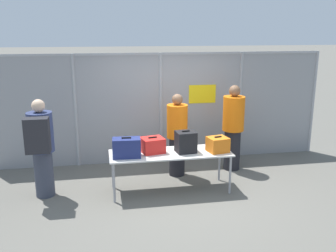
{
  "coord_description": "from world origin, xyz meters",
  "views": [
    {
      "loc": [
        -1.25,
        -6.01,
        2.83
      ],
      "look_at": [
        -0.03,
        0.75,
        1.05
      ],
      "focal_mm": 40.0,
      "sensor_mm": 36.0,
      "label": 1
    }
  ],
  "objects_px": {
    "inspection_table": "(170,155)",
    "utility_trailer": "(223,116)",
    "security_worker_far": "(233,127)",
    "traveler_hooded": "(41,145)",
    "security_worker_near": "(177,134)",
    "suitcase_black": "(186,142)",
    "suitcase_orange": "(218,144)",
    "suitcase_navy": "(127,148)",
    "suitcase_red": "(153,145)"
  },
  "relations": [
    {
      "from": "suitcase_black",
      "to": "security_worker_near",
      "type": "relative_size",
      "value": 0.24
    },
    {
      "from": "inspection_table",
      "to": "security_worker_far",
      "type": "relative_size",
      "value": 1.22
    },
    {
      "from": "security_worker_near",
      "to": "security_worker_far",
      "type": "height_order",
      "value": "security_worker_far"
    },
    {
      "from": "suitcase_red",
      "to": "suitcase_black",
      "type": "distance_m",
      "value": 0.59
    },
    {
      "from": "security_worker_far",
      "to": "suitcase_navy",
      "type": "bearing_deg",
      "value": 30.19
    },
    {
      "from": "suitcase_orange",
      "to": "security_worker_near",
      "type": "distance_m",
      "value": 1.0
    },
    {
      "from": "security_worker_far",
      "to": "suitcase_red",
      "type": "bearing_deg",
      "value": 30.89
    },
    {
      "from": "utility_trailer",
      "to": "suitcase_orange",
      "type": "bearing_deg",
      "value": -109.65
    },
    {
      "from": "inspection_table",
      "to": "suitcase_red",
      "type": "xyz_separation_m",
      "value": [
        -0.31,
        0.07,
        0.18
      ]
    },
    {
      "from": "suitcase_black",
      "to": "security_worker_far",
      "type": "relative_size",
      "value": 0.23
    },
    {
      "from": "suitcase_orange",
      "to": "utility_trailer",
      "type": "xyz_separation_m",
      "value": [
        1.43,
        4.01,
        -0.45
      ]
    },
    {
      "from": "traveler_hooded",
      "to": "utility_trailer",
      "type": "height_order",
      "value": "traveler_hooded"
    },
    {
      "from": "suitcase_navy",
      "to": "suitcase_black",
      "type": "xyz_separation_m",
      "value": [
        1.04,
        0.08,
        0.02
      ]
    },
    {
      "from": "security_worker_near",
      "to": "suitcase_black",
      "type": "bearing_deg",
      "value": 108.56
    },
    {
      "from": "suitcase_red",
      "to": "security_worker_near",
      "type": "height_order",
      "value": "security_worker_near"
    },
    {
      "from": "suitcase_navy",
      "to": "security_worker_near",
      "type": "relative_size",
      "value": 0.3
    },
    {
      "from": "suitcase_orange",
      "to": "inspection_table",
      "type": "bearing_deg",
      "value": 173.88
    },
    {
      "from": "suitcase_navy",
      "to": "suitcase_red",
      "type": "distance_m",
      "value": 0.5
    },
    {
      "from": "suitcase_black",
      "to": "traveler_hooded",
      "type": "xyz_separation_m",
      "value": [
        -2.46,
        0.14,
        0.03
      ]
    },
    {
      "from": "suitcase_navy",
      "to": "utility_trailer",
      "type": "xyz_separation_m",
      "value": [
        3.04,
        4.02,
        -0.49
      ]
    },
    {
      "from": "inspection_table",
      "to": "suitcase_orange",
      "type": "distance_m",
      "value": 0.86
    },
    {
      "from": "suitcase_black",
      "to": "utility_trailer",
      "type": "bearing_deg",
      "value": 63.08
    },
    {
      "from": "suitcase_red",
      "to": "suitcase_black",
      "type": "xyz_separation_m",
      "value": [
        0.58,
        -0.09,
        0.06
      ]
    },
    {
      "from": "inspection_table",
      "to": "utility_trailer",
      "type": "relative_size",
      "value": 0.62
    },
    {
      "from": "inspection_table",
      "to": "security_worker_far",
      "type": "xyz_separation_m",
      "value": [
        1.46,
        0.85,
        0.24
      ]
    },
    {
      "from": "traveler_hooded",
      "to": "utility_trailer",
      "type": "xyz_separation_m",
      "value": [
        4.46,
        3.8,
        -0.54
      ]
    },
    {
      "from": "inspection_table",
      "to": "utility_trailer",
      "type": "height_order",
      "value": "inspection_table"
    },
    {
      "from": "inspection_table",
      "to": "utility_trailer",
      "type": "xyz_separation_m",
      "value": [
        2.27,
        3.92,
        -0.27
      ]
    },
    {
      "from": "inspection_table",
      "to": "suitcase_red",
      "type": "relative_size",
      "value": 4.87
    },
    {
      "from": "inspection_table",
      "to": "suitcase_navy",
      "type": "relative_size",
      "value": 4.41
    },
    {
      "from": "traveler_hooded",
      "to": "security_worker_far",
      "type": "height_order",
      "value": "security_worker_far"
    },
    {
      "from": "suitcase_red",
      "to": "suitcase_orange",
      "type": "height_order",
      "value": "suitcase_red"
    },
    {
      "from": "suitcase_black",
      "to": "inspection_table",
      "type": "bearing_deg",
      "value": 176.59
    },
    {
      "from": "inspection_table",
      "to": "security_worker_near",
      "type": "height_order",
      "value": "security_worker_near"
    },
    {
      "from": "suitcase_red",
      "to": "security_worker_near",
      "type": "distance_m",
      "value": 0.87
    },
    {
      "from": "inspection_table",
      "to": "suitcase_black",
      "type": "bearing_deg",
      "value": -3.41
    },
    {
      "from": "suitcase_navy",
      "to": "security_worker_far",
      "type": "height_order",
      "value": "security_worker_far"
    },
    {
      "from": "suitcase_navy",
      "to": "security_worker_far",
      "type": "distance_m",
      "value": 2.42
    },
    {
      "from": "suitcase_black",
      "to": "utility_trailer",
      "type": "distance_m",
      "value": 4.44
    },
    {
      "from": "suitcase_orange",
      "to": "security_worker_near",
      "type": "relative_size",
      "value": 0.24
    },
    {
      "from": "suitcase_black",
      "to": "traveler_hooded",
      "type": "distance_m",
      "value": 2.47
    },
    {
      "from": "suitcase_navy",
      "to": "inspection_table",
      "type": "bearing_deg",
      "value": 7.33
    },
    {
      "from": "suitcase_black",
      "to": "suitcase_orange",
      "type": "height_order",
      "value": "suitcase_black"
    },
    {
      "from": "suitcase_orange",
      "to": "utility_trailer",
      "type": "bearing_deg",
      "value": 70.35
    },
    {
      "from": "security_worker_far",
      "to": "utility_trailer",
      "type": "distance_m",
      "value": 3.22
    },
    {
      "from": "suitcase_navy",
      "to": "suitcase_orange",
      "type": "distance_m",
      "value": 1.61
    },
    {
      "from": "suitcase_navy",
      "to": "traveler_hooded",
      "type": "height_order",
      "value": "traveler_hooded"
    },
    {
      "from": "utility_trailer",
      "to": "security_worker_far",
      "type": "bearing_deg",
      "value": -104.82
    },
    {
      "from": "suitcase_orange",
      "to": "security_worker_near",
      "type": "xyz_separation_m",
      "value": [
        -0.57,
        0.82,
        -0.01
      ]
    },
    {
      "from": "suitcase_orange",
      "to": "utility_trailer",
      "type": "relative_size",
      "value": 0.11
    }
  ]
}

